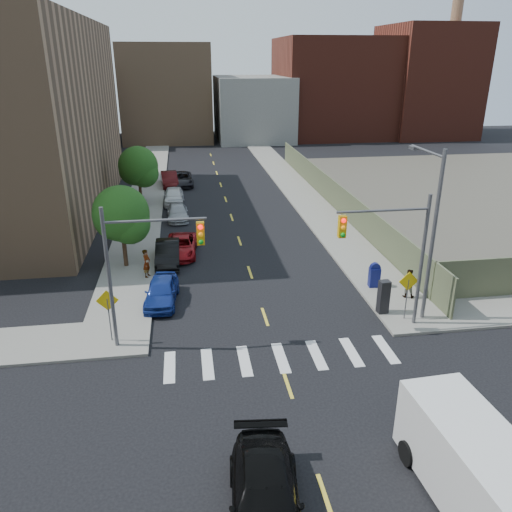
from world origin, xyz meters
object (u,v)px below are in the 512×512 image
object	(u,v)px
cargo_van	(472,463)
payphone	(383,297)
parked_car_blue	(162,291)
pedestrian_west	(147,263)
parked_car_red	(181,246)
parked_car_silver	(178,212)
black_sedan	(266,499)
pedestrian_east	(408,283)
mailbox	(374,275)
parked_car_black	(168,253)
parked_car_maroon	(169,179)
parked_car_white	(174,196)
parked_car_grey	(181,179)

from	to	relation	value
cargo_van	payphone	xyz separation A→B (m)	(1.95, 11.92, -0.34)
parked_car_blue	pedestrian_west	bearing A→B (deg)	111.32
parked_car_red	cargo_van	xyz separation A→B (m)	(8.73, -22.40, 0.76)
parked_car_silver	black_sedan	bearing A→B (deg)	-87.66
pedestrian_west	pedestrian_east	xyz separation A→B (m)	(14.89, -5.05, -0.05)
cargo_van	mailbox	world-z (taller)	cargo_van
parked_car_blue	cargo_van	world-z (taller)	cargo_van
parked_car_black	payphone	bearing A→B (deg)	-37.56
cargo_van	pedestrian_west	xyz separation A→B (m)	(-10.85, 18.57, -0.37)
pedestrian_west	black_sedan	bearing A→B (deg)	-148.48
black_sedan	pedestrian_west	world-z (taller)	pedestrian_west
parked_car_maroon	mailbox	size ratio (longest dim) A/B	3.11
parked_car_silver	pedestrian_west	distance (m)	12.39
black_sedan	pedestrian_west	bearing A→B (deg)	109.08
parked_car_silver	parked_car_white	distance (m)	4.94
parked_car_black	payphone	distance (m)	14.66
cargo_van	pedestrian_east	distance (m)	14.12
parked_car_silver	mailbox	world-z (taller)	mailbox
parked_car_white	pedestrian_west	size ratio (longest dim) A/B	2.49
parked_car_maroon	payphone	bearing A→B (deg)	-74.39
cargo_van	payphone	world-z (taller)	cargo_van
parked_car_red	pedestrian_east	xyz separation A→B (m)	(12.78, -8.88, 0.34)
black_sedan	cargo_van	distance (m)	6.40
parked_car_black	parked_car_white	size ratio (longest dim) A/B	1.00
parked_car_blue	parked_car_white	world-z (taller)	parked_car_white
mailbox	pedestrian_east	size ratio (longest dim) A/B	0.89
parked_car_silver	pedestrian_east	bearing A→B (deg)	-55.56
parked_car_grey	parked_car_silver	bearing A→B (deg)	-94.46
cargo_van	mailbox	size ratio (longest dim) A/B	3.97
parked_car_blue	parked_car_maroon	size ratio (longest dim) A/B	0.90
payphone	parked_car_silver	bearing A→B (deg)	114.53
parked_car_white	cargo_van	xyz separation A→B (m)	(9.33, -35.73, 0.65)
parked_car_grey	pedestrian_west	world-z (taller)	pedestrian_west
parked_car_white	pedestrian_west	xyz separation A→B (m)	(-1.52, -17.17, 0.29)
parked_car_maroon	parked_car_grey	world-z (taller)	parked_car_maroon
parked_car_red	parked_car_grey	distance (m)	20.53
parked_car_maroon	mailbox	bearing A→B (deg)	-70.94
pedestrian_west	parked_car_black	bearing A→B (deg)	-9.75
parked_car_red	black_sedan	bearing A→B (deg)	-78.36
payphone	pedestrian_east	xyz separation A→B (m)	(2.10, 1.60, -0.07)
pedestrian_east	parked_car_white	bearing A→B (deg)	-36.55
parked_car_maroon	cargo_van	distance (m)	43.87
parked_car_silver	parked_car_white	xyz separation A→B (m)	(-0.35, 4.92, 0.15)
parked_car_white	black_sedan	xyz separation A→B (m)	(2.96, -35.55, 0.01)
parked_car_silver	parked_car_white	bearing A→B (deg)	91.56
parked_car_maroon	mailbox	world-z (taller)	mailbox
mailbox	parked_car_grey	bearing A→B (deg)	114.57
black_sedan	cargo_van	world-z (taller)	cargo_van
parked_car_red	black_sedan	xyz separation A→B (m)	(2.37, -22.22, 0.12)
black_sedan	payphone	world-z (taller)	payphone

